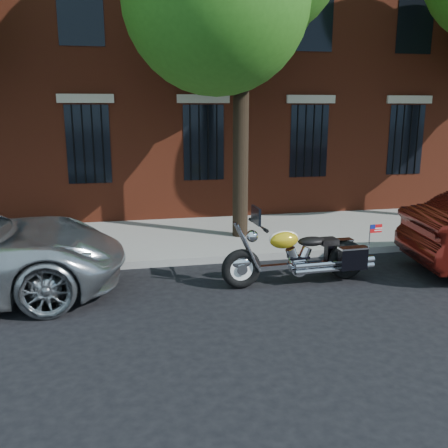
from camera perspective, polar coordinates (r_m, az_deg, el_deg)
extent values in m
plane|color=black|center=(9.16, 3.07, -6.83)|extent=(120.00, 120.00, 0.00)
cube|color=gray|center=(10.40, 1.13, -3.90)|extent=(40.00, 0.16, 0.15)
cube|color=gray|center=(12.17, -0.85, -1.35)|extent=(40.00, 3.60, 0.15)
cube|color=maroon|center=(18.73, -5.20, 21.96)|extent=(26.00, 10.00, 12.00)
cube|color=black|center=(13.64, -2.38, 9.27)|extent=(1.10, 0.14, 2.00)
cube|color=#B2A893|center=(13.58, -2.41, 14.10)|extent=(1.40, 0.20, 0.22)
cube|color=black|center=(13.83, -2.53, 23.47)|extent=(1.10, 0.14, 2.00)
cylinder|color=black|center=(13.56, -2.33, 9.24)|extent=(0.04, 0.04, 2.00)
cylinder|color=black|center=(11.56, 1.92, 10.05)|extent=(0.36, 0.36, 5.00)
torus|color=black|center=(8.81, 1.98, -5.13)|extent=(0.73, 0.20, 0.72)
torus|color=black|center=(9.57, 13.84, -4.02)|extent=(0.73, 0.20, 0.72)
cylinder|color=white|center=(8.81, 1.98, -5.13)|extent=(0.54, 0.09, 0.54)
cylinder|color=white|center=(9.57, 13.84, -4.02)|extent=(0.54, 0.09, 0.54)
ellipsoid|color=white|center=(8.77, 1.99, -4.46)|extent=(0.38, 0.16, 0.21)
ellipsoid|color=gold|center=(9.53, 13.88, -3.27)|extent=(0.39, 0.17, 0.21)
cube|color=white|center=(9.14, 8.16, -4.70)|extent=(1.62, 0.19, 0.09)
cylinder|color=white|center=(9.17, 8.46, -4.80)|extent=(0.35, 0.21, 0.34)
cylinder|color=white|center=(9.22, 12.03, -4.79)|extent=(1.35, 0.16, 0.10)
ellipsoid|color=gold|center=(8.92, 6.85, -1.81)|extent=(0.55, 0.33, 0.31)
ellipsoid|color=black|center=(9.14, 9.99, -1.97)|extent=(0.54, 0.33, 0.17)
cube|color=black|center=(9.76, 12.93, -2.91)|extent=(0.52, 0.20, 0.41)
cube|color=black|center=(9.28, 14.51, -3.82)|extent=(0.52, 0.20, 0.41)
cylinder|color=white|center=(8.68, 3.93, -0.11)|extent=(0.08, 0.84, 0.04)
sphere|color=white|center=(8.70, 3.24, -1.39)|extent=(0.23, 0.23, 0.22)
cube|color=black|center=(8.63, 3.68, 0.99)|extent=(0.06, 0.43, 0.30)
cube|color=red|center=(9.31, 16.98, -0.50)|extent=(0.24, 0.03, 0.15)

